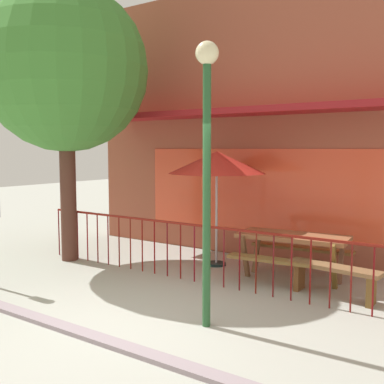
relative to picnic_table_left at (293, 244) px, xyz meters
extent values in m
plane|color=#ADAEA3|center=(-1.02, -3.15, -0.61)|extent=(40.00, 40.00, 0.00)
cube|color=#50331F|center=(-1.02, 1.40, -0.61)|extent=(8.77, 0.54, 0.01)
cube|color=#9B4C37|center=(-1.02, 1.40, 2.15)|extent=(8.77, 0.50, 5.52)
cube|color=#E54C2D|center=(-1.02, 1.14, 0.74)|extent=(5.70, 0.02, 1.70)
cube|color=maroon|center=(-1.02, 0.71, 2.30)|extent=(7.45, 0.87, 0.12)
cube|color=maroon|center=(-1.02, -1.01, 0.34)|extent=(7.36, 0.04, 0.04)
cylinder|color=maroon|center=(-4.70, -1.01, -0.14)|extent=(0.02, 0.02, 0.95)
cylinder|color=maroon|center=(-4.42, -1.01, -0.14)|extent=(0.02, 0.02, 0.95)
cylinder|color=maroon|center=(-4.13, -1.01, -0.14)|extent=(0.02, 0.02, 0.95)
cylinder|color=maroon|center=(-3.85, -1.01, -0.14)|extent=(0.02, 0.02, 0.95)
cylinder|color=maroon|center=(-3.57, -1.01, -0.14)|extent=(0.02, 0.02, 0.95)
cylinder|color=maroon|center=(-3.28, -1.01, -0.14)|extent=(0.02, 0.02, 0.95)
cylinder|color=maroon|center=(-3.00, -1.01, -0.14)|extent=(0.02, 0.02, 0.95)
cylinder|color=maroon|center=(-2.72, -1.01, -0.14)|extent=(0.02, 0.02, 0.95)
cylinder|color=maroon|center=(-2.43, -1.01, -0.14)|extent=(0.02, 0.02, 0.95)
cylinder|color=maroon|center=(-2.15, -1.01, -0.14)|extent=(0.02, 0.02, 0.95)
cylinder|color=maroon|center=(-1.87, -1.01, -0.14)|extent=(0.02, 0.02, 0.95)
cylinder|color=maroon|center=(-1.59, -1.01, -0.14)|extent=(0.02, 0.02, 0.95)
cylinder|color=maroon|center=(-1.30, -1.01, -0.14)|extent=(0.02, 0.02, 0.95)
cylinder|color=maroon|center=(-1.02, -1.01, -0.14)|extent=(0.02, 0.02, 0.95)
cylinder|color=maroon|center=(-0.74, -1.01, -0.14)|extent=(0.02, 0.02, 0.95)
cylinder|color=maroon|center=(-0.45, -1.01, -0.14)|extent=(0.02, 0.02, 0.95)
cylinder|color=maroon|center=(-0.17, -1.01, -0.14)|extent=(0.02, 0.02, 0.95)
cylinder|color=maroon|center=(0.11, -1.01, -0.14)|extent=(0.02, 0.02, 0.95)
cylinder|color=maroon|center=(0.40, -1.01, -0.14)|extent=(0.02, 0.02, 0.95)
cylinder|color=maroon|center=(0.68, -1.01, -0.14)|extent=(0.02, 0.02, 0.95)
cylinder|color=maroon|center=(0.96, -1.01, -0.14)|extent=(0.02, 0.02, 0.95)
cylinder|color=maroon|center=(1.25, -1.01, -0.14)|extent=(0.02, 0.02, 0.95)
cylinder|color=maroon|center=(1.53, -1.01, -0.14)|extent=(0.02, 0.02, 0.95)
cube|color=#955A37|center=(0.00, 0.00, 0.13)|extent=(1.87, 0.93, 0.07)
cube|color=olive|center=(0.05, -0.55, -0.17)|extent=(1.82, 0.43, 0.05)
cube|color=olive|center=(-0.05, 0.55, -0.17)|extent=(1.82, 0.43, 0.05)
cube|color=brown|center=(-0.71, -0.35, -0.24)|extent=(0.10, 0.35, 0.78)
cube|color=brown|center=(-0.76, 0.21, -0.24)|extent=(0.10, 0.35, 0.78)
cube|color=brown|center=(0.76, -0.21, -0.24)|extent=(0.10, 0.35, 0.78)
cube|color=brown|center=(0.71, 0.35, -0.24)|extent=(0.10, 0.35, 0.78)
cylinder|color=black|center=(-1.57, 0.12, -0.59)|extent=(0.36, 0.36, 0.05)
cylinder|color=#B3B1B5|center=(-1.57, 0.12, 0.44)|extent=(0.04, 0.04, 2.11)
cone|color=red|center=(-1.57, 0.12, 1.34)|extent=(1.81, 1.81, 0.41)
cube|color=brown|center=(0.85, -0.51, -0.16)|extent=(1.43, 0.49, 0.06)
cube|color=brown|center=(0.30, -0.44, -0.39)|extent=(0.08, 0.29, 0.45)
cube|color=brown|center=(1.41, -0.58, -0.39)|extent=(0.08, 0.29, 0.45)
cylinder|color=#522E24|center=(-4.19, -1.18, 0.81)|extent=(0.31, 0.31, 2.85)
sphere|color=#408132|center=(-4.19, -1.18, 3.12)|extent=(3.18, 3.18, 3.18)
cylinder|color=#25542B|center=(-0.10, -2.51, 0.99)|extent=(0.10, 0.10, 3.21)
sphere|color=beige|center=(-0.10, -2.51, 2.72)|extent=(0.28, 0.28, 0.28)
cube|color=gray|center=(-1.02, -3.60, -0.61)|extent=(12.27, 0.20, 0.11)
camera|label=1|loc=(2.91, -7.19, 1.59)|focal=43.07mm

